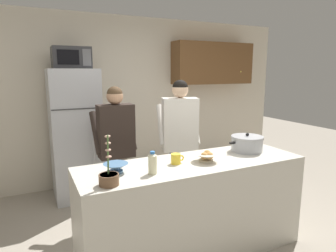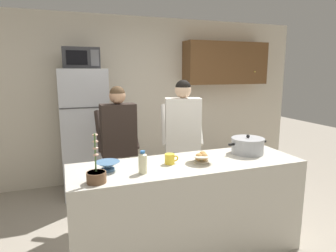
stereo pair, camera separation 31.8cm
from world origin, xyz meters
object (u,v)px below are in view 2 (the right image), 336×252
cooking_pot (248,146)px  bottle_near_edge (143,162)px  microwave (81,58)px  person_by_sink (183,132)px  refrigerator (85,133)px  coffee_mug (170,159)px  empty_bowl (108,165)px  bread_bowl (201,157)px  person_near_pot (119,138)px  potted_orchid (96,175)px

cooking_pot → bottle_near_edge: size_ratio=2.32×
microwave → person_by_sink: (1.08, -1.02, -0.89)m
refrigerator → coffee_mug: 1.93m
microwave → cooking_pot: microwave is taller
coffee_mug → bottle_near_edge: bearing=-152.6°
refrigerator → empty_bowl: bearing=-88.2°
bread_bowl → person_near_pot: bearing=120.4°
coffee_mug → potted_orchid: bearing=-160.9°
person_near_pot → bread_bowl: 1.16m
bread_bowl → bottle_near_edge: (-0.58, -0.09, 0.04)m
bread_bowl → potted_orchid: bearing=-170.0°
potted_orchid → person_near_pot: bearing=71.7°
cooking_pot → potted_orchid: 1.59m
microwave → potted_orchid: microwave is taller
potted_orchid → person_by_sink: bearing=41.8°
potted_orchid → microwave: bearing=88.2°
coffee_mug → microwave: bearing=109.1°
refrigerator → coffee_mug: size_ratio=13.67×
person_by_sink → bread_bowl: 0.87m
person_near_pot → empty_bowl: 0.96m
person_near_pot → person_by_sink: 0.77m
microwave → person_by_sink: microwave is taller
empty_bowl → cooking_pot: bearing=2.1°
person_by_sink → cooking_pot: bearing=-59.4°
refrigerator → bottle_near_edge: size_ratio=9.29×
cooking_pot → refrigerator: bearing=130.4°
coffee_mug → potted_orchid: 0.73m
potted_orchid → empty_bowl: bearing=63.6°
person_by_sink → coffee_mug: person_by_sink is taller
cooking_pot → person_by_sink: bearing=120.6°
cooking_pot → bottle_near_edge: bearing=-169.6°
person_near_pot → empty_bowl: person_near_pot is taller
empty_bowl → coffee_mug: bearing=-0.7°
coffee_mug → cooking_pot: bearing=3.9°
coffee_mug → bread_bowl: bearing=-12.9°
cooking_pot → bread_bowl: cooking_pot is taller
microwave → empty_bowl: size_ratio=2.27×
bread_bowl → cooking_pot: bearing=12.0°
coffee_mug → bottle_near_edge: bottle_near_edge is taller
refrigerator → bread_bowl: bearing=-64.3°
refrigerator → bottle_near_edge: bearing=-80.7°
empty_bowl → person_by_sink: bearing=37.3°
empty_bowl → bottle_near_edge: bearing=-31.2°
person_near_pot → bread_bowl: person_near_pot is taller
coffee_mug → bread_bowl: (0.29, -0.07, 0.00)m
microwave → cooking_pot: size_ratio=1.08×
person_near_pot → bread_bowl: size_ratio=6.69×
empty_bowl → bottle_near_edge: size_ratio=1.10×
person_near_pot → cooking_pot: (1.18, -0.87, 0.01)m
person_by_sink → empty_bowl: size_ratio=7.84×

